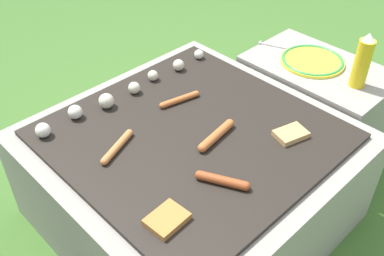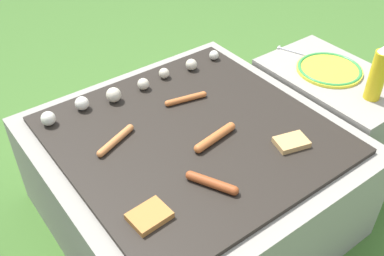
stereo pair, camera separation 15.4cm
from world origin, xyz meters
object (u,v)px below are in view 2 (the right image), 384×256
Objects in this scene: sausage_front_center at (186,99)px; fork_utensil at (297,53)px; plate_colorful at (330,69)px; condiment_bottle at (378,73)px.

fork_utensil is at bearing 0.11° from sausage_front_center.
sausage_front_center is 0.62× the size of plate_colorful.
sausage_front_center is at bearing 145.10° from condiment_bottle.
condiment_bottle is 0.42m from fork_utensil.
plate_colorful is at bearing 83.75° from condiment_bottle.
condiment_bottle is at bearing -34.90° from sausage_front_center.
condiment_bottle reaches higher than fork_utensil.
plate_colorful reaches higher than fork_utensil.
fork_utensil is at bearing 86.16° from condiment_bottle.
plate_colorful is 0.25m from condiment_bottle.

